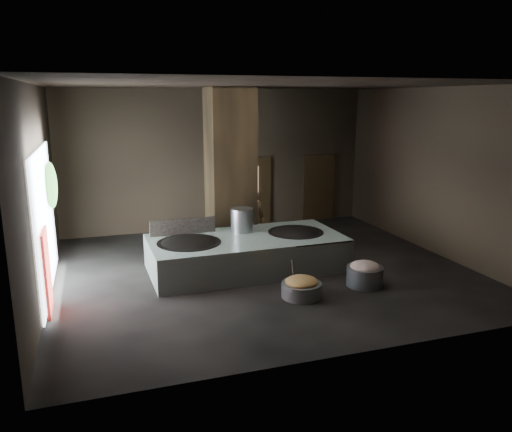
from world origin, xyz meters
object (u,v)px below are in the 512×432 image
object	(u,v)px
hearth_platform	(246,253)
cook	(254,217)
wok_right	(296,235)
veg_basin	(301,290)
wok_left	(189,246)
stock_pot	(242,220)
meat_basin	(365,276)

from	to	relation	value
hearth_platform	cook	size ratio (longest dim) A/B	3.04
wok_right	veg_basin	bearing A→B (deg)	-109.17
wok_left	cook	size ratio (longest dim) A/B	0.96
stock_pot	wok_left	bearing A→B (deg)	-158.20
wok_left	hearth_platform	bearing A→B (deg)	1.97
veg_basin	stock_pot	bearing A→B (deg)	101.50
stock_pot	veg_basin	xyz separation A→B (m)	(0.54, -2.67, -0.97)
veg_basin	meat_basin	bearing A→B (deg)	5.93
veg_basin	meat_basin	xyz separation A→B (m)	(1.64, 0.17, 0.07)
wok_right	stock_pot	world-z (taller)	stock_pot
cook	stock_pot	bearing A→B (deg)	63.37
wok_left	veg_basin	bearing A→B (deg)	-45.43
wok_left	meat_basin	distance (m)	4.18
wok_right	wok_left	bearing A→B (deg)	-177.95
hearth_platform	veg_basin	distance (m)	2.22
wok_right	meat_basin	world-z (taller)	wok_right
hearth_platform	wok_right	world-z (taller)	wok_right
cook	wok_left	bearing A→B (deg)	44.42
cook	wok_right	bearing A→B (deg)	104.45
wok_right	stock_pot	xyz separation A→B (m)	(-1.30, 0.50, 0.38)
hearth_platform	stock_pot	bearing A→B (deg)	83.43
wok_right	cook	distance (m)	2.10
cook	meat_basin	size ratio (longest dim) A/B	1.91
hearth_platform	meat_basin	distance (m)	2.97
wok_left	veg_basin	xyz separation A→B (m)	(2.04, -2.07, -0.59)
wok_left	cook	xyz separation A→B (m)	(2.34, 2.15, 0.04)
wok_left	wok_right	distance (m)	2.80
wok_left	meat_basin	size ratio (longest dim) A/B	1.83
cook	veg_basin	bearing A→B (deg)	87.82
hearth_platform	wok_right	distance (m)	1.39
veg_basin	meat_basin	size ratio (longest dim) A/B	1.05
cook	meat_basin	bearing A→B (deg)	110.17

